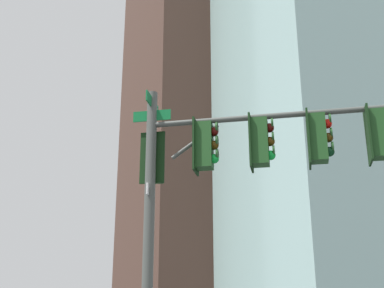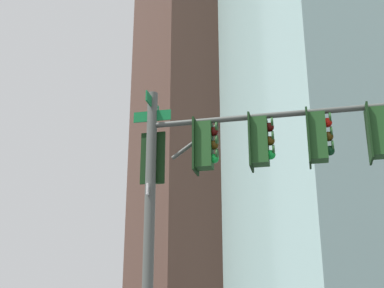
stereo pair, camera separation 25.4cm
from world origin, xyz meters
TOP-DOWN VIEW (x-y plane):
  - signal_pole_assembly at (1.04, -1.27)m, footprint 5.03×3.36m
  - building_brick_nearside at (20.06, 31.16)m, footprint 27.40×15.87m
  - building_brick_midblock at (20.90, 46.24)m, footprint 20.70×17.48m
  - building_brick_farside at (32.24, 47.98)m, footprint 18.98×16.66m

SIDE VIEW (x-z plane):
  - signal_pole_assembly at x=1.04m, z-range 1.53..8.27m
  - building_brick_farside at x=32.24m, z-range 0.00..35.10m
  - building_brick_midblock at x=20.90m, z-range 0.00..38.56m
  - building_brick_nearside at x=20.06m, z-range 0.00..42.35m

